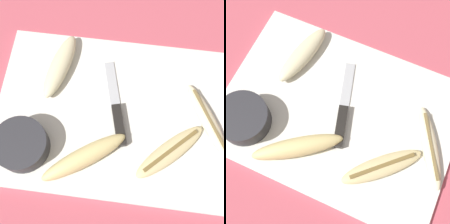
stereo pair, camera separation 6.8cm
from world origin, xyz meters
TOP-DOWN VIEW (x-y plane):
  - ground_plane at (0.00, 0.00)m, footprint 4.00×4.00m
  - cutting_board at (0.00, 0.00)m, footprint 0.52×0.37m
  - knife at (0.01, -0.01)m, footprint 0.07×0.20m
  - banana_mellow_near at (0.13, -0.07)m, footprint 0.16×0.15m
  - banana_bright_far at (0.21, 0.01)m, footprint 0.12×0.17m
  - banana_pale_long at (-0.13, 0.09)m, footprint 0.08×0.17m
  - banana_golden_short at (-0.04, -0.11)m, footprint 0.18×0.15m
  - prep_bowl at (-0.18, -0.10)m, footprint 0.11×0.11m

SIDE VIEW (x-z plane):
  - ground_plane at x=0.00m, z-range 0.00..0.00m
  - cutting_board at x=0.00m, z-range 0.00..0.01m
  - knife at x=0.01m, z-range 0.01..0.03m
  - banana_mellow_near at x=0.13m, z-range 0.01..0.03m
  - banana_bright_far at x=0.21m, z-range 0.01..0.03m
  - banana_pale_long at x=-0.13m, z-range 0.01..0.04m
  - banana_golden_short at x=-0.04m, z-range 0.01..0.05m
  - prep_bowl at x=-0.18m, z-range 0.01..0.06m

